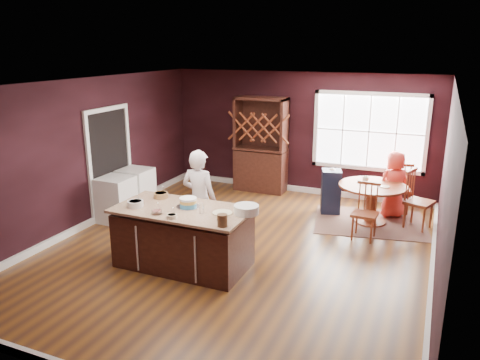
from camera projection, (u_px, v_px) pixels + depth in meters
name	position (u px, v px, depth m)	size (l,w,h in m)	color
room_shell	(238.00, 171.00, 7.35)	(7.00, 7.00, 7.00)	brown
window	(369.00, 132.00, 9.80)	(2.36, 0.10, 1.66)	white
doorway	(110.00, 164.00, 9.10)	(0.08, 1.26, 2.13)	white
kitchen_island	(183.00, 238.00, 7.06)	(2.02, 1.06, 0.92)	black
dining_table	(372.00, 196.00, 8.75)	(1.25, 1.25, 0.75)	brown
baker	(199.00, 199.00, 7.61)	(0.61, 0.40, 1.66)	silver
layer_cake	(188.00, 202.00, 6.97)	(0.36, 0.36, 0.15)	white
bowl_blue	(135.00, 204.00, 6.99)	(0.24, 0.24, 0.09)	white
bowl_yellow	(161.00, 195.00, 7.40)	(0.23, 0.23, 0.09)	#987751
bowl_pink	(157.00, 212.00, 6.70)	(0.15, 0.15, 0.06)	silver
bowl_olive	(172.00, 216.00, 6.54)	(0.14, 0.14, 0.05)	beige
drinking_glass	(202.00, 209.00, 6.71)	(0.07, 0.07, 0.15)	silver
dinner_plate	(222.00, 213.00, 6.72)	(0.29, 0.29, 0.02)	beige
white_tub	(246.00, 209.00, 6.70)	(0.36, 0.36, 0.12)	silver
stoneware_crock	(222.00, 220.00, 6.23)	(0.14, 0.14, 0.17)	brown
toy_figurine	(218.00, 218.00, 6.44)	(0.05, 0.05, 0.08)	gold
rug	(370.00, 222.00, 8.90)	(2.04, 1.58, 0.01)	brown
chair_east	(420.00, 200.00, 8.49)	(0.46, 0.44, 1.10)	brown
chair_south	(365.00, 212.00, 8.02)	(0.42, 0.40, 1.00)	brown
chair_north	(398.00, 187.00, 9.30)	(0.45, 0.43, 1.07)	brown
seated_woman	(394.00, 184.00, 9.04)	(0.64, 0.42, 1.31)	#DA3E33
high_chair	(331.00, 191.00, 9.31)	(0.37, 0.37, 0.92)	black
toddler	(337.00, 173.00, 9.27)	(0.18, 0.14, 0.26)	#8CA5BF
table_plate	(384.00, 187.00, 8.56)	(0.18, 0.18, 0.01)	beige
table_cup	(366.00, 179.00, 8.89)	(0.12, 0.12, 0.09)	silver
hutch	(261.00, 145.00, 10.59)	(1.17, 0.49, 2.15)	black
washer	(116.00, 200.00, 8.85)	(0.60, 0.58, 0.87)	white
dryer	(136.00, 190.00, 9.42)	(0.60, 0.58, 0.87)	white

